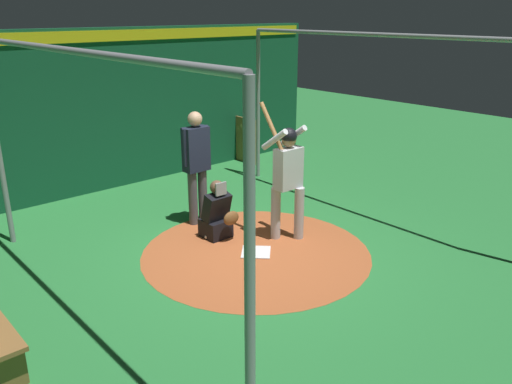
# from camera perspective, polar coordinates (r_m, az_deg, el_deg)

# --- Properties ---
(ground_plane) EXTENTS (26.16, 26.16, 0.00)m
(ground_plane) POSITION_cam_1_polar(r_m,az_deg,el_deg) (7.76, 0.00, -6.64)
(ground_plane) COLOR #287A38
(dirt_circle) EXTENTS (3.36, 3.36, 0.01)m
(dirt_circle) POSITION_cam_1_polar(r_m,az_deg,el_deg) (7.76, 0.00, -6.62)
(dirt_circle) COLOR #AD562D
(dirt_circle) RESTS_ON ground
(home_plate) EXTENTS (0.59, 0.59, 0.01)m
(home_plate) POSITION_cam_1_polar(r_m,az_deg,el_deg) (7.75, 0.00, -6.56)
(home_plate) COLOR white
(home_plate) RESTS_ON dirt_circle
(batter) EXTENTS (0.68, 0.49, 2.10)m
(batter) POSITION_cam_1_polar(r_m,az_deg,el_deg) (7.89, 3.45, 2.11)
(batter) COLOR #B3B3B7
(batter) RESTS_ON ground
(catcher) EXTENTS (0.58, 0.40, 0.94)m
(catcher) POSITION_cam_1_polar(r_m,az_deg,el_deg) (8.15, -4.24, -2.56)
(catcher) COLOR black
(catcher) RESTS_ON ground
(umpire) EXTENTS (0.24, 0.49, 1.88)m
(umpire) POSITION_cam_1_polar(r_m,az_deg,el_deg) (8.54, -6.51, 3.35)
(umpire) COLOR #4C4C51
(umpire) RESTS_ON ground
(back_wall) EXTENTS (0.22, 10.16, 3.09)m
(back_wall) POSITION_cam_1_polar(r_m,az_deg,el_deg) (10.69, -15.45, 8.68)
(back_wall) COLOR #145133
(back_wall) RESTS_ON ground
(cage_frame) EXTENTS (5.67, 5.16, 3.05)m
(cage_frame) POSITION_cam_1_polar(r_m,az_deg,el_deg) (7.09, 0.00, 9.07)
(cage_frame) COLOR gray
(cage_frame) RESTS_ON ground
(bat_rack) EXTENTS (1.06, 0.21, 1.05)m
(bat_rack) POSITION_cam_1_polar(r_m,az_deg,el_deg) (12.36, -1.61, 5.68)
(bat_rack) COLOR olive
(bat_rack) RESTS_ON ground
(baseball_0) EXTENTS (0.07, 0.07, 0.07)m
(baseball_0) POSITION_cam_1_polar(r_m,az_deg,el_deg) (8.21, -5.38, -4.88)
(baseball_0) COLOR white
(baseball_0) RESTS_ON dirt_circle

